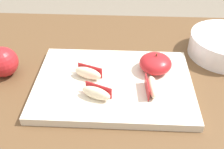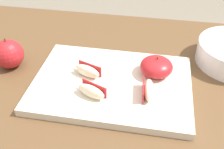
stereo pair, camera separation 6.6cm
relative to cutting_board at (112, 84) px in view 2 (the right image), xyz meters
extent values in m
cube|color=brown|center=(0.02, -0.01, -0.02)|extent=(1.25, 0.81, 0.03)
cube|color=brown|center=(-0.54, 0.34, -0.40)|extent=(0.06, 0.06, 0.73)
cube|color=beige|center=(0.00, 0.00, 0.00)|extent=(0.39, 0.27, 0.02)
ellipsoid|color=#B21E23|center=(0.10, 0.05, 0.03)|extent=(0.08, 0.08, 0.05)
cylinder|color=#4C3319|center=(0.10, 0.05, 0.06)|extent=(0.00, 0.00, 0.01)
ellipsoid|color=beige|center=(-0.04, -0.06, 0.03)|extent=(0.07, 0.05, 0.03)
cube|color=#B21E23|center=(-0.03, -0.05, 0.03)|extent=(0.06, 0.03, 0.03)
ellipsoid|color=beige|center=(0.09, -0.04, 0.03)|extent=(0.03, 0.07, 0.03)
cube|color=#B21E23|center=(0.08, -0.04, 0.03)|extent=(0.01, 0.07, 0.03)
ellipsoid|color=beige|center=(-0.06, 0.01, 0.03)|extent=(0.07, 0.04, 0.03)
cube|color=#B21E23|center=(-0.06, 0.02, 0.03)|extent=(0.06, 0.02, 0.03)
sphere|color=#B21E23|center=(-0.29, 0.04, 0.03)|extent=(0.08, 0.08, 0.08)
cylinder|color=#4C3319|center=(-0.29, 0.04, 0.07)|extent=(0.00, 0.00, 0.01)
camera|label=1|loc=(0.03, -0.51, 0.44)|focal=43.48mm
camera|label=2|loc=(0.09, -0.51, 0.44)|focal=43.48mm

